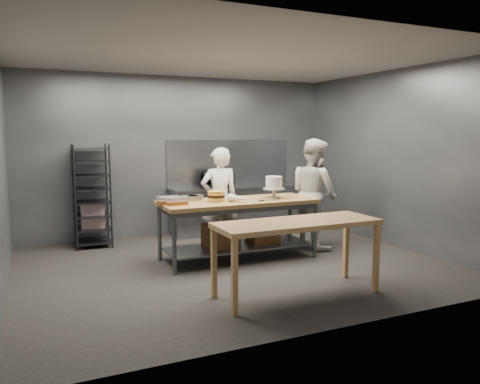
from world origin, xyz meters
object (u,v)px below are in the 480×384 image
object	(u,v)px
work_table	(239,222)
near_counter	(297,228)
chef_right	(314,193)
frosted_cake_stand	(274,184)
speed_rack	(92,197)
chef_behind	(219,199)
microwave	(218,179)
layer_cake	(216,196)

from	to	relation	value
work_table	near_counter	distance (m)	1.78
near_counter	chef_right	size ratio (longest dim) A/B	1.08
frosted_cake_stand	near_counter	bearing A→B (deg)	-109.67
speed_rack	chef_behind	bearing A→B (deg)	-32.23
work_table	chef_right	world-z (taller)	chef_right
work_table	speed_rack	world-z (taller)	speed_rack
speed_rack	microwave	xyz separation A→B (m)	(2.35, 0.08, 0.19)
chef_behind	layer_cake	world-z (taller)	chef_behind
chef_behind	frosted_cake_stand	bearing A→B (deg)	139.07
frosted_cake_stand	layer_cake	xyz separation A→B (m)	(-0.96, 0.04, -0.14)
speed_rack	chef_behind	size ratio (longest dim) A/B	1.03
frosted_cake_stand	microwave	bearing A→B (deg)	95.20
microwave	speed_rack	bearing A→B (deg)	-178.05
speed_rack	layer_cake	bearing A→B (deg)	-49.15
speed_rack	frosted_cake_stand	xyz separation A→B (m)	(2.53, -1.85, 0.28)
chef_right	frosted_cake_stand	distance (m)	0.95
near_counter	layer_cake	distance (m)	1.79
chef_behind	chef_right	distance (m)	1.61
microwave	layer_cake	xyz separation A→B (m)	(-0.78, -1.89, -0.05)
work_table	frosted_cake_stand	bearing A→B (deg)	-4.45
near_counter	speed_rack	world-z (taller)	speed_rack
chef_right	layer_cake	size ratio (longest dim) A/B	7.22
work_table	chef_behind	size ratio (longest dim) A/B	1.41
near_counter	chef_behind	distance (m)	2.38
speed_rack	chef_behind	world-z (taller)	speed_rack
chef_right	layer_cake	world-z (taller)	chef_right
layer_cake	work_table	bearing A→B (deg)	1.38
near_counter	chef_behind	world-z (taller)	chef_behind
chef_behind	microwave	bearing A→B (deg)	-105.88
microwave	layer_cake	bearing A→B (deg)	-112.41
chef_behind	speed_rack	bearing A→B (deg)	-27.42
near_counter	microwave	bearing A→B (deg)	83.16
work_table	microwave	world-z (taller)	microwave
frosted_cake_stand	work_table	bearing A→B (deg)	175.55
speed_rack	microwave	bearing A→B (deg)	1.95
work_table	microwave	distance (m)	1.99
work_table	chef_behind	distance (m)	0.69
near_counter	frosted_cake_stand	distance (m)	1.85
near_counter	speed_rack	size ratio (longest dim) A/B	1.14
frosted_cake_stand	layer_cake	world-z (taller)	frosted_cake_stand
chef_behind	frosted_cake_stand	distance (m)	0.98
speed_rack	layer_cake	world-z (taller)	speed_rack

